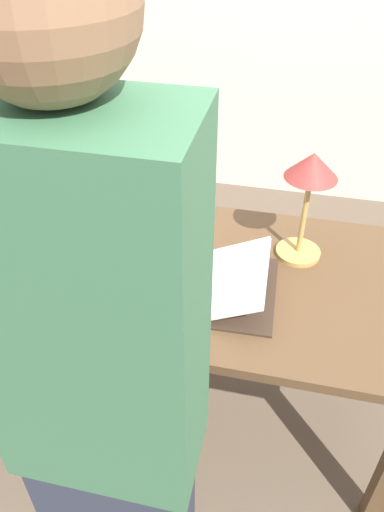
% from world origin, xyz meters
% --- Properties ---
extents(ground_plane, '(12.00, 12.00, 0.00)m').
position_xyz_m(ground_plane, '(0.00, 0.00, 0.00)').
color(ground_plane, brown).
extents(reading_desk, '(1.57, 0.78, 0.73)m').
position_xyz_m(reading_desk, '(0.00, 0.00, 0.64)').
color(reading_desk, brown).
rests_on(reading_desk, ground_plane).
extents(open_book, '(0.53, 0.38, 0.11)m').
position_xyz_m(open_book, '(0.05, -0.09, 0.76)').
color(open_book, '#38281E').
rests_on(open_book, reading_desk).
extents(book_stack_tall, '(0.22, 0.30, 0.11)m').
position_xyz_m(book_stack_tall, '(-0.48, 0.04, 0.78)').
color(book_stack_tall, '#BC8933').
rests_on(book_stack_tall, reading_desk).
extents(book_standing_upright, '(0.06, 0.18, 0.27)m').
position_xyz_m(book_standing_upright, '(-0.28, 0.01, 0.86)').
color(book_standing_upright, tan).
rests_on(book_standing_upright, reading_desk).
extents(reading_lamp, '(0.17, 0.17, 0.39)m').
position_xyz_m(reading_lamp, '(0.36, 0.15, 1.02)').
color(reading_lamp, tan).
rests_on(reading_lamp, reading_desk).
extents(coffee_mug, '(0.10, 0.12, 0.08)m').
position_xyz_m(coffee_mug, '(-0.18, -0.16, 0.77)').
color(coffee_mug, white).
rests_on(coffee_mug, reading_desk).
extents(person_reader, '(0.36, 0.23, 1.80)m').
position_xyz_m(person_reader, '(0.02, -0.75, 0.90)').
color(person_reader, '#2D3342').
rests_on(person_reader, ground_plane).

